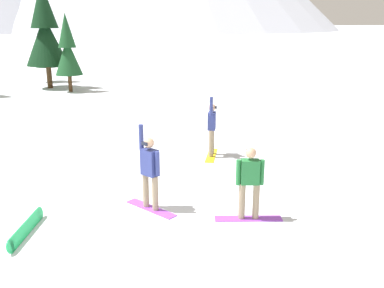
{
  "coord_description": "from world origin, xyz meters",
  "views": [
    {
      "loc": [
        -1.25,
        -7.08,
        4.34
      ],
      "look_at": [
        2.37,
        3.8,
        1.0
      ],
      "focal_mm": 39.45,
      "sensor_mm": 36.0,
      "label": 1
    }
  ],
  "objects_px": {
    "snowboarder_midground": "(150,171)",
    "pine_tree_twin": "(46,45)",
    "pine_tree_tall": "(67,50)",
    "loose_snowboard_near_right": "(26,228)",
    "snowboarder_foreground": "(250,182)",
    "snowboarder_background": "(212,128)",
    "pine_tree_broad": "(45,31)"
  },
  "relations": [
    {
      "from": "snowboarder_background",
      "to": "pine_tree_twin",
      "type": "bearing_deg",
      "value": 103.75
    },
    {
      "from": "pine_tree_twin",
      "to": "loose_snowboard_near_right",
      "type": "bearing_deg",
      "value": -91.45
    },
    {
      "from": "snowboarder_foreground",
      "to": "pine_tree_twin",
      "type": "xyz_separation_m",
      "value": [
        -4.16,
        25.33,
        1.82
      ]
    },
    {
      "from": "pine_tree_tall",
      "to": "snowboarder_midground",
      "type": "bearing_deg",
      "value": -87.29
    },
    {
      "from": "snowboarder_midground",
      "to": "pine_tree_tall",
      "type": "bearing_deg",
      "value": 92.71
    },
    {
      "from": "snowboarder_foreground",
      "to": "pine_tree_tall",
      "type": "xyz_separation_m",
      "value": [
        -2.88,
        20.11,
        1.75
      ]
    },
    {
      "from": "pine_tree_broad",
      "to": "pine_tree_tall",
      "type": "bearing_deg",
      "value": -59.24
    },
    {
      "from": "snowboarder_midground",
      "to": "loose_snowboard_near_right",
      "type": "xyz_separation_m",
      "value": [
        -2.79,
        -0.41,
        -0.83
      ]
    },
    {
      "from": "snowboarder_background",
      "to": "pine_tree_twin",
      "type": "distance_m",
      "value": 21.33
    },
    {
      "from": "pine_tree_broad",
      "to": "pine_tree_twin",
      "type": "height_order",
      "value": "pine_tree_broad"
    },
    {
      "from": "pine_tree_tall",
      "to": "pine_tree_broad",
      "type": "xyz_separation_m",
      "value": [
        -1.24,
        2.08,
        1.1
      ]
    },
    {
      "from": "snowboarder_background",
      "to": "snowboarder_midground",
      "type": "bearing_deg",
      "value": -129.81
    },
    {
      "from": "snowboarder_midground",
      "to": "pine_tree_tall",
      "type": "xyz_separation_m",
      "value": [
        -0.89,
        18.88,
        1.67
      ]
    },
    {
      "from": "pine_tree_broad",
      "to": "pine_tree_twin",
      "type": "bearing_deg",
      "value": 90.82
    },
    {
      "from": "snowboarder_midground",
      "to": "pine_tree_broad",
      "type": "relative_size",
      "value": 0.3
    },
    {
      "from": "snowboarder_foreground",
      "to": "snowboarder_background",
      "type": "bearing_deg",
      "value": 79.26
    },
    {
      "from": "snowboarder_midground",
      "to": "snowboarder_background",
      "type": "xyz_separation_m",
      "value": [
        2.88,
        3.45,
        -0.01
      ]
    },
    {
      "from": "snowboarder_foreground",
      "to": "loose_snowboard_near_right",
      "type": "relative_size",
      "value": 1.01
    },
    {
      "from": "loose_snowboard_near_right",
      "to": "snowboarder_foreground",
      "type": "bearing_deg",
      "value": -9.81
    },
    {
      "from": "pine_tree_twin",
      "to": "snowboarder_background",
      "type": "bearing_deg",
      "value": -76.25
    },
    {
      "from": "snowboarder_background",
      "to": "pine_tree_twin",
      "type": "relative_size",
      "value": 0.41
    },
    {
      "from": "snowboarder_midground",
      "to": "pine_tree_twin",
      "type": "distance_m",
      "value": 24.26
    },
    {
      "from": "snowboarder_midground",
      "to": "loose_snowboard_near_right",
      "type": "distance_m",
      "value": 2.94
    },
    {
      "from": "snowboarder_foreground",
      "to": "loose_snowboard_near_right",
      "type": "bearing_deg",
      "value": 170.19
    },
    {
      "from": "snowboarder_midground",
      "to": "loose_snowboard_near_right",
      "type": "relative_size",
      "value": 1.21
    },
    {
      "from": "pine_tree_twin",
      "to": "snowboarder_foreground",
      "type": "bearing_deg",
      "value": -80.67
    },
    {
      "from": "snowboarder_foreground",
      "to": "pine_tree_broad",
      "type": "bearing_deg",
      "value": 100.51
    },
    {
      "from": "snowboarder_background",
      "to": "loose_snowboard_near_right",
      "type": "relative_size",
      "value": 1.21
    },
    {
      "from": "snowboarder_foreground",
      "to": "snowboarder_midground",
      "type": "distance_m",
      "value": 2.34
    },
    {
      "from": "snowboarder_foreground",
      "to": "loose_snowboard_near_right",
      "type": "distance_m",
      "value": 4.91
    },
    {
      "from": "snowboarder_foreground",
      "to": "snowboarder_midground",
      "type": "bearing_deg",
      "value": 148.22
    },
    {
      "from": "loose_snowboard_near_right",
      "to": "pine_tree_twin",
      "type": "height_order",
      "value": "pine_tree_twin"
    }
  ]
}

